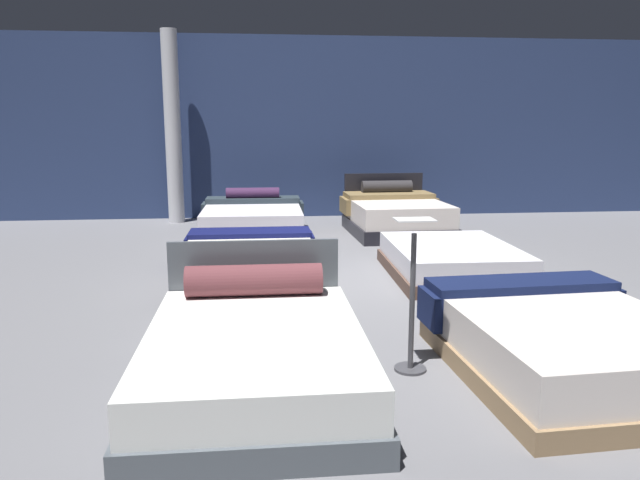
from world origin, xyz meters
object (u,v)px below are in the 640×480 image
object	(u,v)px
bed_1	(565,343)
support_pillar	(173,128)
bed_0	(255,354)
bed_4	(253,221)
bed_3	(451,261)
price_sign	(412,312)
bed_5	(396,215)
bed_2	(250,262)

from	to	relation	value
bed_1	support_pillar	world-z (taller)	support_pillar
bed_0	bed_4	distance (m)	5.86
bed_3	price_sign	distance (m)	3.00
bed_5	support_pillar	size ratio (longest dim) A/B	0.57
bed_0	bed_3	bearing A→B (deg)	50.70
bed_2	bed_4	bearing A→B (deg)	89.88
bed_2	price_sign	size ratio (longest dim) A/B	1.70
bed_0	bed_1	distance (m)	2.26
bed_0	support_pillar	size ratio (longest dim) A/B	0.61
bed_1	price_sign	xyz separation A→B (m)	(-1.11, 0.19, 0.21)
bed_2	bed_5	world-z (taller)	bed_5
bed_0	bed_2	distance (m)	2.94
bed_2	bed_0	bearing A→B (deg)	-88.47
bed_0	bed_5	xyz separation A→B (m)	(2.36, 5.87, 0.06)
bed_5	bed_2	bearing A→B (deg)	-131.67
bed_4	bed_2	bearing A→B (deg)	-89.57
bed_1	bed_2	bearing A→B (deg)	125.24
bed_0	bed_1	bearing A→B (deg)	-0.47
bed_2	bed_3	size ratio (longest dim) A/B	0.98
bed_2	bed_4	world-z (taller)	bed_4
bed_0	bed_5	world-z (taller)	bed_5
price_sign	bed_1	bearing A→B (deg)	-9.61
bed_3	price_sign	xyz separation A→B (m)	(-1.21, -2.73, 0.26)
bed_2	support_pillar	size ratio (longest dim) A/B	0.56
bed_3	support_pillar	xyz separation A→B (m)	(-3.85, 4.56, 1.56)
bed_4	price_sign	size ratio (longest dim) A/B	1.72
bed_2	support_pillar	xyz separation A→B (m)	(-1.42, 4.53, 1.53)
bed_4	support_pillar	world-z (taller)	support_pillar
bed_0	bed_3	distance (m)	3.75
support_pillar	bed_3	bearing A→B (deg)	-49.82
support_pillar	bed_2	bearing A→B (deg)	-72.58
bed_1	support_pillar	bearing A→B (deg)	113.58
bed_1	bed_3	xyz separation A→B (m)	(0.10, 2.92, -0.05)
bed_2	bed_1	bearing A→B (deg)	-51.52
price_sign	support_pillar	xyz separation A→B (m)	(-2.64, 7.29, 1.30)
bed_3	bed_4	bearing A→B (deg)	130.62
bed_3	bed_0	bearing A→B (deg)	-127.63
bed_1	bed_4	xyz separation A→B (m)	(-2.31, 5.87, 0.02)
bed_3	bed_4	xyz separation A→B (m)	(-2.41, 2.95, 0.07)
support_pillar	bed_4	bearing A→B (deg)	-48.15
bed_0	bed_4	size ratio (longest dim) A/B	1.09
bed_3	support_pillar	distance (m)	6.17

